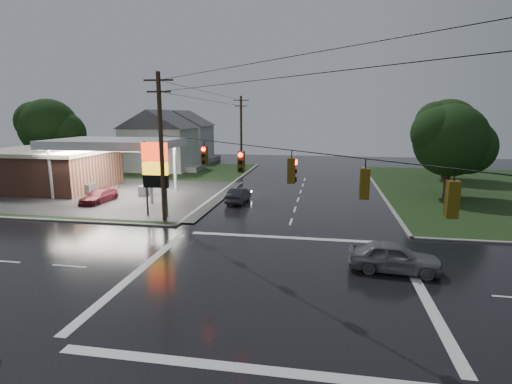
% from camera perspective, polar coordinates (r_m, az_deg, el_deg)
% --- Properties ---
extents(ground, '(120.00, 120.00, 0.00)m').
position_cam_1_polar(ground, '(20.11, 2.28, -12.50)').
color(ground, black).
rests_on(ground, ground).
extents(grass_nw, '(36.00, 36.00, 0.08)m').
position_cam_1_polar(grass_nw, '(53.19, -22.58, 1.62)').
color(grass_nw, black).
rests_on(grass_nw, ground).
extents(gas_station, '(26.20, 18.00, 5.60)m').
position_cam_1_polar(gas_station, '(47.52, -26.50, 3.31)').
color(gas_station, '#2D2D2D').
rests_on(gas_station, ground).
extents(pylon_sign, '(2.00, 0.35, 6.00)m').
position_cam_1_polar(pylon_sign, '(31.78, -14.20, 3.48)').
color(pylon_sign, '#59595E').
rests_on(pylon_sign, ground).
extents(utility_pole_nw, '(2.20, 0.32, 11.00)m').
position_cam_1_polar(utility_pole_nw, '(30.29, -13.38, 6.41)').
color(utility_pole_nw, '#382619').
rests_on(utility_pole_nw, ground).
extents(utility_pole_n, '(2.20, 0.32, 10.50)m').
position_cam_1_polar(utility_pole_n, '(57.57, -2.13, 8.56)').
color(utility_pole_n, '#382619').
rests_on(utility_pole_n, ground).
extents(traffic_signals, '(26.87, 26.87, 1.47)m').
position_cam_1_polar(traffic_signals, '(18.47, 2.48, 6.22)').
color(traffic_signals, black).
rests_on(traffic_signals, ground).
extents(house_near, '(11.05, 8.48, 8.60)m').
position_cam_1_polar(house_near, '(59.18, -13.53, 7.30)').
color(house_near, silver).
rests_on(house_near, ground).
extents(house_far, '(11.05, 8.48, 8.60)m').
position_cam_1_polar(house_far, '(70.69, -10.44, 8.00)').
color(house_far, silver).
rests_on(house_far, ground).
extents(tree_nw_behind, '(8.93, 7.60, 10.00)m').
position_cam_1_polar(tree_nw_behind, '(60.37, -27.36, 8.14)').
color(tree_nw_behind, black).
rests_on(tree_nw_behind, ground).
extents(tree_ne_near, '(7.99, 6.80, 8.98)m').
position_cam_1_polar(tree_ne_near, '(42.03, 26.24, 6.60)').
color(tree_ne_near, black).
rests_on(tree_ne_near, ground).
extents(tree_ne_far, '(8.46, 7.20, 9.80)m').
position_cam_1_polar(tree_ne_far, '(54.35, 25.85, 8.07)').
color(tree_ne_far, black).
rests_on(tree_ne_far, ground).
extents(car_north, '(1.68, 4.21, 1.36)m').
position_cam_1_polar(car_north, '(36.77, -2.52, -0.44)').
color(car_north, '#22222A').
rests_on(car_north, ground).
extents(car_crossing, '(4.77, 2.25, 1.58)m').
position_cam_1_polar(car_crossing, '(22.04, 19.16, -8.76)').
color(car_crossing, slate).
rests_on(car_crossing, ground).
extents(car_pump, '(2.17, 4.48, 1.26)m').
position_cam_1_polar(car_pump, '(39.17, -21.54, -0.58)').
color(car_pump, maroon).
rests_on(car_pump, ground).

